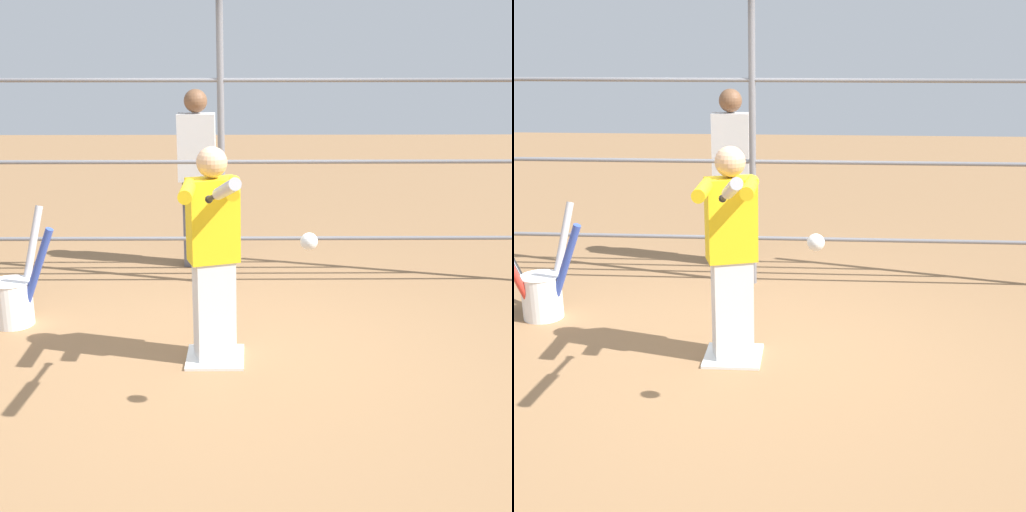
# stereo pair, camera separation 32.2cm
# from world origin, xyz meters

# --- Properties ---
(ground_plane) EXTENTS (24.00, 24.00, 0.00)m
(ground_plane) POSITION_xyz_m (0.00, 0.00, 0.00)
(ground_plane) COLOR olive
(home_plate) EXTENTS (0.40, 0.40, 0.02)m
(home_plate) POSITION_xyz_m (0.00, 0.00, 0.01)
(home_plate) COLOR white
(home_plate) RESTS_ON ground
(fence_backstop) EXTENTS (5.89, 0.06, 2.93)m
(fence_backstop) POSITION_xyz_m (0.00, -1.60, 1.47)
(fence_backstop) COLOR slate
(fence_backstop) RESTS_ON ground
(batter) EXTENTS (0.37, 0.58, 1.49)m
(batter) POSITION_xyz_m (0.00, 0.01, 0.81)
(batter) COLOR silver
(batter) RESTS_ON ground
(baseball_bat_swinging) EXTENTS (0.23, 0.80, 0.30)m
(baseball_bat_swinging) POSITION_xyz_m (-0.11, 0.86, 1.38)
(baseball_bat_swinging) COLOR black
(softball_in_flight) EXTENTS (0.10, 0.10, 0.10)m
(softball_in_flight) POSITION_xyz_m (-0.56, 0.86, 1.10)
(softball_in_flight) COLOR white
(bat_bucket) EXTENTS (0.89, 0.65, 0.90)m
(bat_bucket) POSITION_xyz_m (1.61, -0.65, 0.24)
(bat_bucket) COLOR white
(bat_bucket) RESTS_ON ground
(bystander_behind_fence) EXTENTS (0.35, 0.22, 1.70)m
(bystander_behind_fence) POSITION_xyz_m (0.26, -2.17, 0.89)
(bystander_behind_fence) COLOR #3F3F47
(bystander_behind_fence) RESTS_ON ground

